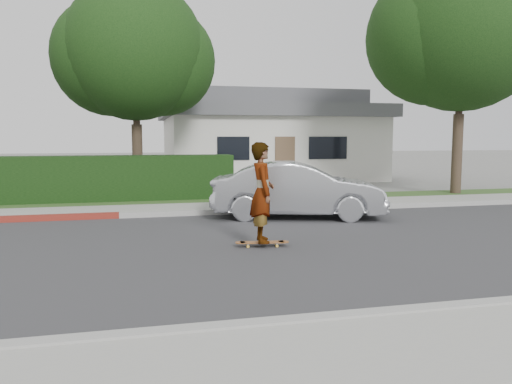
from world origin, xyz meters
TOP-DOWN VIEW (x-y plane):
  - ground at (0.00, 0.00)m, footprint 120.00×120.00m
  - road at (0.00, 0.00)m, footprint 60.00×8.00m
  - curb_far at (0.00, 4.10)m, footprint 60.00×0.20m
  - sidewalk_far at (0.00, 5.00)m, footprint 60.00×1.60m
  - planting_strip at (0.00, 6.60)m, footprint 60.00×1.60m
  - tree_center at (1.49, 9.19)m, footprint 5.66×4.84m
  - tree_right at (12.49, 6.69)m, footprint 6.32×5.60m
  - house at (8.00, 16.00)m, footprint 10.60×8.60m
  - skateboard at (3.75, -0.03)m, footprint 1.04×0.34m
  - skateboarder at (3.75, -0.03)m, footprint 0.51×0.72m
  - car_silver at (5.49, 3.11)m, footprint 4.63×2.68m

SIDE VIEW (x-z plane):
  - ground at x=0.00m, z-range 0.00..0.00m
  - road at x=0.00m, z-range 0.00..0.01m
  - planting_strip at x=0.00m, z-range 0.00..0.10m
  - sidewalk_far at x=0.00m, z-range 0.00..0.12m
  - curb_far at x=0.00m, z-range 0.00..0.15m
  - skateboard at x=3.75m, z-range 0.04..0.14m
  - car_silver at x=5.49m, z-range 0.00..1.44m
  - skateboarder at x=3.75m, z-range 0.10..1.98m
  - house at x=8.00m, z-range -0.05..4.25m
  - tree_center at x=1.49m, z-range 1.18..8.62m
  - tree_right at x=12.49m, z-range 1.35..9.91m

